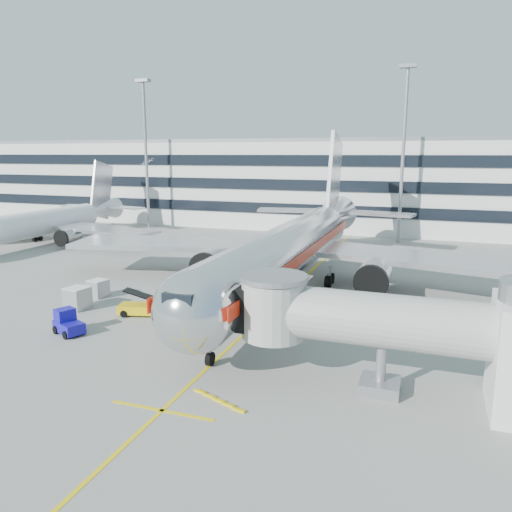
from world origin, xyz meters
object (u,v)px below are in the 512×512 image
(cargo_container_front, at_px, (76,300))
(cargo_container_right, at_px, (98,288))
(ramp_worker, at_px, (179,316))
(main_jet, at_px, (294,246))
(belt_loader, at_px, (146,308))
(baggage_tug, at_px, (68,323))
(cargo_container_left, at_px, (77,298))

(cargo_container_front, bearing_deg, cargo_container_right, 96.67)
(cargo_container_front, distance_m, ramp_worker, 10.76)
(main_jet, bearing_deg, belt_loader, -126.67)
(main_jet, height_order, baggage_tug, main_jet)
(ramp_worker, bearing_deg, main_jet, 14.03)
(belt_loader, xyz_separation_m, baggage_tug, (-3.14, -5.67, 0.17))
(main_jet, xyz_separation_m, cargo_container_right, (-16.33, -9.17, -3.42))
(cargo_container_left, relative_size, cargo_container_right, 1.13)
(baggage_tug, relative_size, cargo_container_right, 1.59)
(cargo_container_left, height_order, cargo_container_right, cargo_container_left)
(baggage_tug, relative_size, ramp_worker, 1.57)
(main_jet, xyz_separation_m, ramp_worker, (-5.21, -14.04, -3.33))
(main_jet, relative_size, cargo_container_right, 28.63)
(cargo_container_right, xyz_separation_m, cargo_container_front, (0.43, -3.65, -0.06))
(cargo_container_left, distance_m, cargo_container_front, 0.28)
(belt_loader, distance_m, cargo_container_front, 6.69)
(belt_loader, xyz_separation_m, cargo_container_front, (-6.68, -0.43, 0.13))
(main_jet, height_order, cargo_container_left, main_jet)
(baggage_tug, xyz_separation_m, cargo_container_right, (-3.96, 8.88, 0.01))
(main_jet, bearing_deg, ramp_worker, -110.35)
(belt_loader, relative_size, ramp_worker, 2.65)
(cargo_container_right, distance_m, ramp_worker, 12.14)
(belt_loader, height_order, ramp_worker, belt_loader)
(main_jet, xyz_separation_m, cargo_container_left, (-15.70, -12.84, -3.28))
(main_jet, height_order, cargo_container_front, main_jet)
(belt_loader, height_order, cargo_container_right, belt_loader)
(cargo_container_right, bearing_deg, belt_loader, -24.37)
(cargo_container_front, bearing_deg, main_jet, 38.87)
(belt_loader, bearing_deg, baggage_tug, -119.01)
(main_jet, xyz_separation_m, cargo_container_front, (-15.90, -12.81, -3.47))
(cargo_container_right, height_order, ramp_worker, ramp_worker)
(belt_loader, distance_m, ramp_worker, 4.35)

